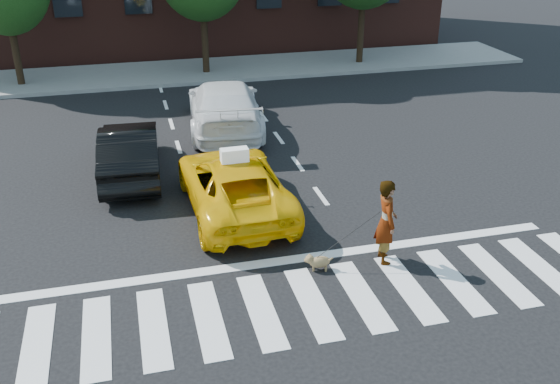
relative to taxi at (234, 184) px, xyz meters
name	(u,v)px	position (x,y,z in m)	size (l,w,h in m)	color
ground	(312,303)	(0.70, -4.25, -0.68)	(120.00, 120.00, 0.00)	black
crosswalk	(312,303)	(0.70, -4.25, -0.68)	(13.00, 2.40, 0.01)	silver
stop_line	(290,260)	(0.70, -2.65, -0.68)	(12.00, 0.30, 0.01)	silver
sidewalk_far	(194,71)	(0.70, 13.25, -0.61)	(30.00, 4.00, 0.15)	slate
taxi	(234,184)	(0.00, 0.00, 0.00)	(2.27, 4.92, 1.37)	#EFB205
black_sedan	(130,151)	(-2.37, 2.75, 0.04)	(1.53, 4.39, 1.45)	black
white_suv	(225,106)	(0.78, 5.77, 0.13)	(2.28, 5.61, 1.63)	silver
woman	(386,222)	(2.62, -3.15, 0.25)	(0.68, 0.45, 1.87)	#999999
dog	(318,261)	(1.14, -3.16, -0.48)	(0.60, 0.34, 0.35)	olive
taxi_sign	(234,155)	(0.00, -0.20, 0.84)	(0.65, 0.28, 0.32)	white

